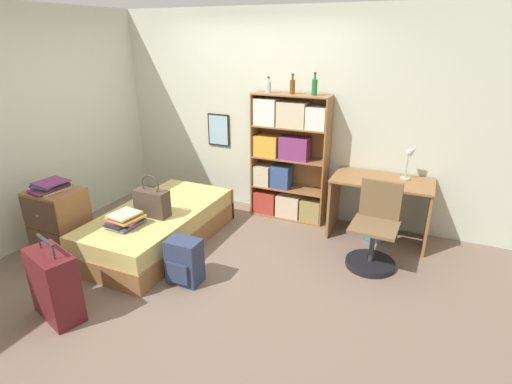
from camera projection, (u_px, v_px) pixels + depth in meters
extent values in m
plane|color=#756051|center=(206.00, 253.00, 4.44)|extent=(14.00, 14.00, 0.00)
cube|color=beige|center=(260.00, 114.00, 5.24)|extent=(10.00, 0.06, 2.60)
cube|color=black|center=(219.00, 130.00, 5.53)|extent=(0.33, 0.02, 0.44)
cube|color=#99C1D6|center=(218.00, 130.00, 5.52)|extent=(0.29, 0.01, 0.40)
cube|color=beige|center=(54.00, 122.00, 4.73)|extent=(0.06, 10.00, 2.60)
cube|color=olive|center=(160.00, 234.00, 4.63)|extent=(0.97, 1.90, 0.23)
cube|color=tan|center=(158.00, 218.00, 4.56)|extent=(0.94, 1.87, 0.19)
cube|color=olive|center=(201.00, 198.00, 5.39)|extent=(0.97, 0.04, 0.41)
cube|color=#47382D|center=(152.00, 203.00, 4.34)|extent=(0.38, 0.17, 0.29)
torus|color=#47382D|center=(150.00, 185.00, 4.27)|extent=(0.23, 0.02, 0.23)
cube|color=#232328|center=(125.00, 225.00, 4.15)|extent=(0.24, 0.31, 0.02)
cube|color=silver|center=(126.00, 223.00, 4.15)|extent=(0.28, 0.36, 0.01)
cube|color=#334C84|center=(125.00, 223.00, 4.14)|extent=(0.30, 0.36, 0.01)
cube|color=#232328|center=(124.00, 221.00, 4.13)|extent=(0.24, 0.36, 0.02)
cube|color=#7A336B|center=(125.00, 219.00, 4.14)|extent=(0.34, 0.33, 0.02)
cube|color=gold|center=(126.00, 218.00, 4.12)|extent=(0.33, 0.34, 0.02)
cube|color=#7A336B|center=(124.00, 216.00, 4.12)|extent=(0.24, 0.29, 0.02)
cube|color=beige|center=(124.00, 214.00, 4.10)|extent=(0.28, 0.31, 0.02)
cube|color=#5B191E|center=(55.00, 285.00, 3.35)|extent=(0.55, 0.39, 0.61)
cylinder|color=#2D2D33|center=(40.00, 242.00, 3.30)|extent=(0.01, 0.01, 0.12)
cylinder|color=#2D2D33|center=(54.00, 253.00, 3.13)|extent=(0.01, 0.01, 0.12)
cube|color=#2D2D33|center=(45.00, 240.00, 3.20)|extent=(0.29, 0.11, 0.02)
cube|color=olive|center=(60.00, 222.00, 4.34)|extent=(0.52, 0.44, 0.74)
cube|color=#513828|center=(45.00, 245.00, 4.22)|extent=(0.48, 0.01, 0.33)
sphere|color=#B2A893|center=(44.00, 246.00, 4.21)|extent=(0.02, 0.02, 0.02)
cube|color=#513828|center=(38.00, 215.00, 4.09)|extent=(0.48, 0.01, 0.33)
sphere|color=#B2A893|center=(37.00, 216.00, 4.08)|extent=(0.02, 0.02, 0.02)
cube|color=beige|center=(50.00, 189.00, 4.23)|extent=(0.34, 0.35, 0.01)
cube|color=#7A336B|center=(49.00, 188.00, 4.20)|extent=(0.29, 0.39, 0.02)
cube|color=#B2382D|center=(50.00, 187.00, 4.20)|extent=(0.27, 0.30, 0.01)
cube|color=#232328|center=(50.00, 185.00, 4.20)|extent=(0.32, 0.32, 0.02)
cube|color=#334C84|center=(49.00, 184.00, 4.18)|extent=(0.25, 0.31, 0.02)
cube|color=#7A336B|center=(51.00, 182.00, 4.19)|extent=(0.31, 0.32, 0.01)
cube|color=olive|center=(255.00, 154.00, 5.25)|extent=(0.02, 0.30, 1.61)
cube|color=olive|center=(326.00, 163.00, 4.89)|extent=(0.02, 0.30, 1.61)
cube|color=olive|center=(293.00, 155.00, 5.19)|extent=(0.97, 0.01, 1.61)
cube|color=olive|center=(288.00, 215.00, 5.36)|extent=(0.93, 0.30, 0.02)
cube|color=olive|center=(289.00, 188.00, 5.21)|extent=(0.93, 0.30, 0.02)
cube|color=olive|center=(289.00, 158.00, 5.07)|extent=(0.93, 0.30, 0.02)
cube|color=olive|center=(290.00, 127.00, 4.92)|extent=(0.93, 0.30, 0.02)
cube|color=olive|center=(292.00, 95.00, 4.78)|extent=(0.93, 0.30, 0.02)
cube|color=#B2382D|center=(266.00, 201.00, 5.40)|extent=(0.30, 0.22, 0.29)
cube|color=beige|center=(289.00, 205.00, 5.28)|extent=(0.31, 0.22, 0.29)
cube|color=#99894C|center=(311.00, 210.00, 5.17)|extent=(0.26, 0.22, 0.28)
cube|color=beige|center=(264.00, 175.00, 5.28)|extent=(0.22, 0.22, 0.26)
cube|color=#334C84|center=(282.00, 176.00, 5.18)|extent=(0.24, 0.22, 0.29)
cube|color=gold|center=(267.00, 146.00, 5.12)|extent=(0.31, 0.22, 0.26)
cube|color=#7A336B|center=(295.00, 148.00, 4.97)|extent=(0.36, 0.22, 0.28)
cube|color=silver|center=(267.00, 111.00, 4.96)|extent=(0.29, 0.22, 0.33)
cube|color=beige|center=(293.00, 114.00, 4.84)|extent=(0.35, 0.22, 0.30)
cube|color=silver|center=(317.00, 118.00, 4.73)|extent=(0.24, 0.22, 0.27)
cylinder|color=#B7BCC1|center=(268.00, 87.00, 4.83)|extent=(0.07, 0.07, 0.14)
cylinder|color=#B7BCC1|center=(269.00, 80.00, 4.79)|extent=(0.03, 0.03, 0.04)
cylinder|color=#232328|center=(269.00, 77.00, 4.78)|extent=(0.03, 0.03, 0.02)
cylinder|color=brown|center=(292.00, 87.00, 4.73)|extent=(0.06, 0.06, 0.16)
cylinder|color=brown|center=(293.00, 78.00, 4.69)|extent=(0.03, 0.03, 0.05)
cylinder|color=#232328|center=(293.00, 75.00, 4.68)|extent=(0.03, 0.03, 0.02)
cylinder|color=#1E6B2D|center=(314.00, 87.00, 4.62)|extent=(0.06, 0.06, 0.18)
cylinder|color=#1E6B2D|center=(315.00, 77.00, 4.57)|extent=(0.03, 0.03, 0.06)
cylinder|color=#232328|center=(315.00, 73.00, 4.56)|extent=(0.03, 0.03, 0.02)
cube|color=olive|center=(383.00, 180.00, 4.53)|extent=(1.11, 0.59, 0.02)
cube|color=olive|center=(334.00, 203.00, 4.86)|extent=(0.03, 0.55, 0.71)
cube|color=olive|center=(428.00, 218.00, 4.46)|extent=(0.03, 0.55, 0.71)
cylinder|color=#ADA89E|center=(405.00, 178.00, 4.53)|extent=(0.12, 0.12, 0.02)
cylinder|color=#ADA89E|center=(407.00, 165.00, 4.47)|extent=(0.02, 0.02, 0.30)
cone|color=#ADA89E|center=(412.00, 150.00, 4.39)|extent=(0.14, 0.10, 0.14)
cylinder|color=black|center=(370.00, 263.00, 4.19)|extent=(0.51, 0.51, 0.06)
cylinder|color=#333338|center=(372.00, 247.00, 4.12)|extent=(0.05, 0.05, 0.44)
cube|color=brown|center=(374.00, 227.00, 4.03)|extent=(0.48, 0.48, 0.03)
cube|color=brown|center=(381.00, 199.00, 4.13)|extent=(0.42, 0.06, 0.41)
cube|color=#2D3856|center=(185.00, 261.00, 3.86)|extent=(0.32, 0.22, 0.45)
cube|color=#2D3856|center=(178.00, 274.00, 3.78)|extent=(0.23, 0.03, 0.20)
cylinder|color=slate|center=(375.00, 230.00, 4.70)|extent=(0.24, 0.24, 0.26)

